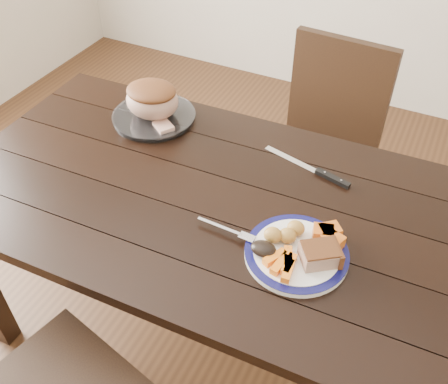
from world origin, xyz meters
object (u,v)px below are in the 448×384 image
at_px(chair_far, 323,139).
at_px(dinner_plate, 296,254).
at_px(fork, 230,231).
at_px(dining_table, 204,214).
at_px(serving_platter, 154,117).
at_px(pork_slice, 320,255).
at_px(carving_knife, 322,173).
at_px(roast_joint, 152,100).

bearing_deg(chair_far, dinner_plate, 104.98).
distance_m(chair_far, fork, 0.90).
height_order(dining_table, serving_platter, serving_platter).
distance_m(serving_platter, pork_slice, 0.85).
bearing_deg(carving_knife, chair_far, 117.96).
height_order(dinner_plate, carving_knife, dinner_plate).
distance_m(dining_table, serving_platter, 0.45).
xyz_separation_m(dining_table, roast_joint, (-0.35, 0.27, 0.17)).
bearing_deg(serving_platter, dinner_plate, -29.07).
relative_size(dining_table, pork_slice, 16.90).
xyz_separation_m(serving_platter, carving_knife, (0.65, -0.03, -0.00)).
distance_m(serving_platter, fork, 0.64).
bearing_deg(pork_slice, carving_knife, 106.38).
bearing_deg(carving_knife, roast_joint, -168.50).
distance_m(dinner_plate, fork, 0.19).
distance_m(fork, carving_knife, 0.40).
bearing_deg(dining_table, pork_slice, -16.26).
distance_m(chair_far, roast_joint, 0.77).
bearing_deg(roast_joint, serving_platter, 0.00).
xyz_separation_m(pork_slice, fork, (-0.26, -0.01, -0.02)).
xyz_separation_m(dining_table, chair_far, (0.18, 0.74, -0.13)).
height_order(chair_far, dinner_plate, chair_far).
distance_m(serving_platter, roast_joint, 0.07).
bearing_deg(dinner_plate, chair_far, 100.97).
relative_size(chair_far, pork_slice, 9.66).
relative_size(dining_table, fork, 9.14).
distance_m(dining_table, fork, 0.23).
relative_size(dinner_plate, pork_slice, 2.93).
distance_m(roast_joint, carving_knife, 0.66).
relative_size(dining_table, dinner_plate, 5.77).
relative_size(chair_far, dinner_plate, 3.30).
height_order(roast_joint, carving_knife, roast_joint).
relative_size(chair_far, carving_knife, 2.95).
height_order(dinner_plate, serving_platter, serving_platter).
distance_m(dinner_plate, serving_platter, 0.79).
xyz_separation_m(dinner_plate, carving_knife, (-0.04, 0.36, -0.00)).
bearing_deg(fork, carving_knife, 70.00).
height_order(dining_table, carving_knife, carving_knife).
relative_size(dining_table, serving_platter, 5.50).
relative_size(fork, carving_knife, 0.56).
height_order(fork, carving_knife, fork).
height_order(chair_far, pork_slice, chair_far).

